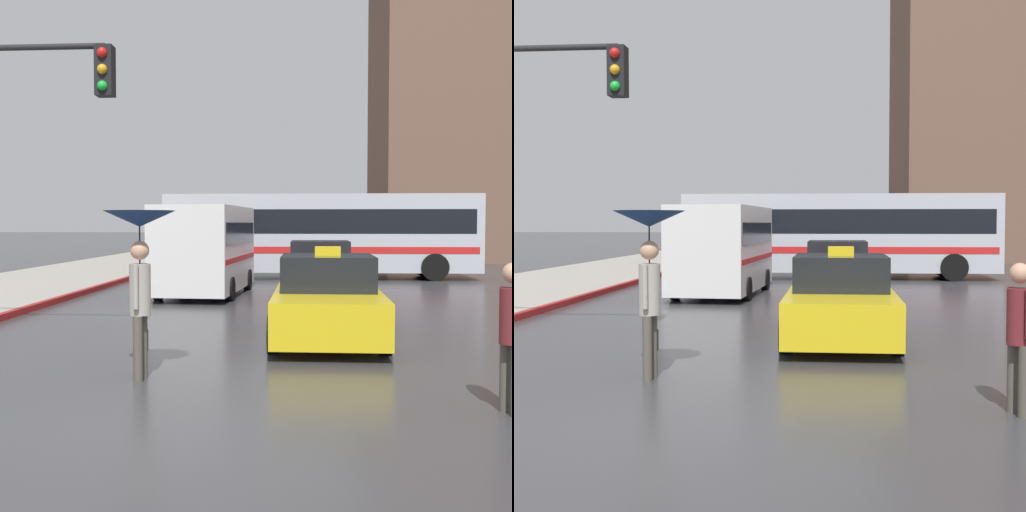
# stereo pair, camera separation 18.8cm
# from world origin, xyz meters

# --- Properties ---
(ground_plane) EXTENTS (300.00, 300.00, 0.00)m
(ground_plane) POSITION_xyz_m (0.00, 0.00, 0.00)
(ground_plane) COLOR #38383A
(taxi) EXTENTS (1.91, 4.30, 1.62)m
(taxi) POSITION_xyz_m (1.88, 6.11, 0.66)
(taxi) COLOR gold
(taxi) RESTS_ON ground_plane
(sedan_red) EXTENTS (1.91, 4.54, 1.53)m
(sedan_red) POSITION_xyz_m (1.85, 13.32, 0.69)
(sedan_red) COLOR maroon
(sedan_red) RESTS_ON ground_plane
(ambulance_van) EXTENTS (2.31, 5.33, 2.48)m
(ambulance_van) POSITION_xyz_m (-1.35, 13.62, 1.37)
(ambulance_van) COLOR silver
(ambulance_van) RESTS_ON ground_plane
(city_bus) EXTENTS (11.31, 2.77, 3.05)m
(city_bus) POSITION_xyz_m (1.95, 20.09, 1.70)
(city_bus) COLOR #B2B7C1
(city_bus) RESTS_ON ground_plane
(pedestrian_with_umbrella) EXTENTS (0.92, 0.92, 2.18)m
(pedestrian_with_umbrella) POSITION_xyz_m (-0.59, 2.73, 1.70)
(pedestrian_with_umbrella) COLOR #4C473D
(pedestrian_with_umbrella) RESTS_ON ground_plane
(pedestrian_man) EXTENTS (0.33, 0.41, 1.60)m
(pedestrian_man) POSITION_xyz_m (3.70, 1.39, 0.92)
(pedestrian_man) COLOR #4C473D
(pedestrian_man) RESTS_ON ground_plane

